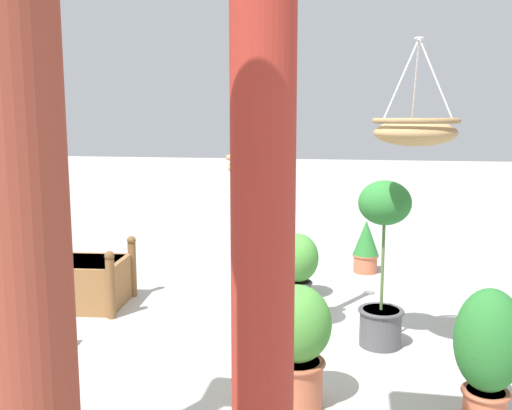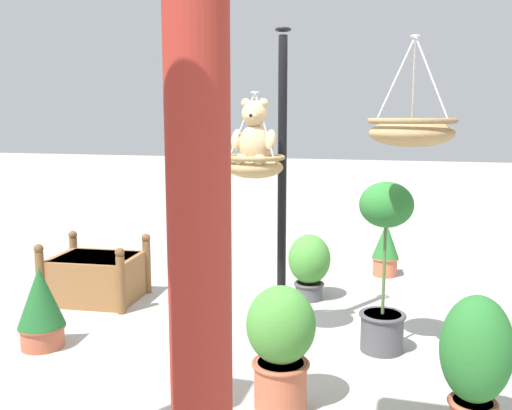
# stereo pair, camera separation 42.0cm
# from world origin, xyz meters

# --- Properties ---
(ground_plane) EXTENTS (40.00, 40.00, 0.00)m
(ground_plane) POSITION_xyz_m (0.00, 0.00, 0.00)
(ground_plane) COLOR #ADAAA3
(display_pole_central) EXTENTS (0.44, 0.44, 2.44)m
(display_pole_central) POSITION_xyz_m (-0.17, -0.12, 0.76)
(display_pole_central) COLOR black
(display_pole_central) RESTS_ON ground
(hanging_basket_with_teddy) EXTENTS (0.45, 0.45, 0.63)m
(hanging_basket_with_teddy) POSITION_xyz_m (-0.02, 0.13, 1.42)
(hanging_basket_with_teddy) COLOR tan
(teddy_bear) EXTENTS (0.34, 0.29, 0.49)m
(teddy_bear) POSITION_xyz_m (-0.02, 0.15, 1.63)
(teddy_bear) COLOR tan
(hanging_basket_left_high) EXTENTS (0.57, 0.57, 0.70)m
(hanging_basket_left_high) POSITION_xyz_m (-1.14, 0.35, 1.69)
(hanging_basket_left_high) COLOR #A37F51
(greenhouse_pillar_left) EXTENTS (0.40, 0.40, 2.95)m
(greenhouse_pillar_left) POSITION_xyz_m (-0.04, 3.17, 1.42)
(greenhouse_pillar_left) COLOR brown
(greenhouse_pillar_left) RESTS_ON ground
(greenhouse_pillar_right) EXTENTS (0.44, 0.44, 2.64)m
(greenhouse_pillar_right) POSITION_xyz_m (-0.43, 2.33, 1.27)
(greenhouse_pillar_right) COLOR #9E2D23
(greenhouse_pillar_right) RESTS_ON ground
(wooden_planter_box) EXTENTS (0.94, 0.79, 0.61)m
(wooden_planter_box) POSITION_xyz_m (1.78, -0.56, 0.24)
(wooden_planter_box) COLOR olive
(wooden_planter_box) RESTS_ON ground
(potted_plant_fern_front) EXTENTS (0.41, 0.41, 0.65)m
(potted_plant_fern_front) POSITION_xyz_m (-0.22, -1.15, 0.36)
(potted_plant_fern_front) COLOR #4C4C51
(potted_plant_fern_front) RESTS_ON ground
(potted_plant_tall_leafy) EXTENTS (0.39, 0.39, 0.81)m
(potted_plant_tall_leafy) POSITION_xyz_m (-1.54, 0.99, 0.45)
(potted_plant_tall_leafy) COLOR #BC6042
(potted_plant_tall_leafy) RESTS_ON ground
(potted_plant_bushy_green) EXTENTS (0.30, 0.30, 0.61)m
(potted_plant_bushy_green) POSITION_xyz_m (-0.89, -2.21, 0.31)
(potted_plant_bushy_green) COLOR #BC6042
(potted_plant_bushy_green) RESTS_ON ground
(potted_plant_small_succulent) EXTENTS (0.42, 0.42, 0.77)m
(potted_plant_small_succulent) POSITION_xyz_m (-0.43, 0.99, 0.42)
(potted_plant_small_succulent) COLOR #BC6042
(potted_plant_small_succulent) RESTS_ON ground
(potted_plant_conical_shrub) EXTENTS (0.40, 0.40, 1.30)m
(potted_plant_conical_shrub) POSITION_xyz_m (-0.98, -0.07, 0.74)
(potted_plant_conical_shrub) COLOR #4C4C51
(potted_plant_conical_shrub) RESTS_ON ground
(potted_plant_trailing_ivy) EXTENTS (0.36, 0.36, 0.64)m
(potted_plant_trailing_ivy) POSITION_xyz_m (1.57, 0.58, 0.32)
(potted_plant_trailing_ivy) COLOR #AD563D
(potted_plant_trailing_ivy) RESTS_ON ground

